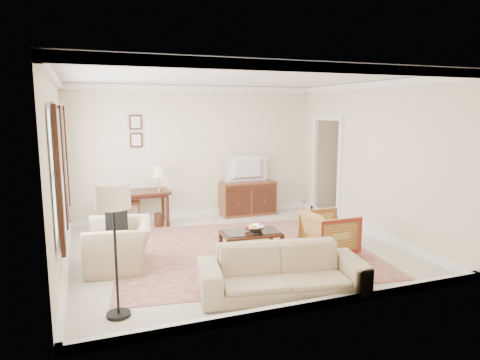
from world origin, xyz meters
TOP-DOWN VIEW (x-y plane):
  - room_shell at (0.00, 0.00)m, footprint 5.51×5.01m
  - annex_bedroom at (4.49, 1.15)m, footprint 3.00×2.70m
  - window_front at (-2.70, -0.70)m, footprint 0.12×1.56m
  - window_rear at (-2.70, 0.90)m, footprint 0.12×1.56m
  - doorway at (2.71, 1.50)m, footprint 0.10×1.12m
  - rug at (0.09, -0.15)m, footprint 4.57×4.06m
  - writing_desk at (-1.41, 2.06)m, footprint 1.34×0.67m
  - desk_chair at (-1.53, 2.41)m, footprint 0.51×0.51m
  - desk_lamp at (-0.92, 2.06)m, footprint 0.32×0.32m
  - framed_prints at (-1.31, 2.47)m, footprint 0.25×0.04m
  - sideboard at (1.10, 2.23)m, footprint 1.25×0.48m
  - tv at (1.10, 2.21)m, footprint 0.96×0.55m
  - coffee_table at (0.14, -0.38)m, footprint 0.99×0.62m
  - fruit_bowl at (0.22, -0.36)m, footprint 0.42×0.42m
  - book_a at (-0.07, -0.27)m, footprint 0.26×0.17m
  - book_b at (0.32, -0.47)m, footprint 0.28×0.03m
  - striped_armchair at (1.38, -0.77)m, footprint 0.72×0.77m
  - club_armchair at (-1.94, -0.21)m, footprint 0.85×1.17m
  - backpack at (-1.96, -0.11)m, footprint 0.28×0.36m
  - sofa at (-0.05, -1.93)m, footprint 2.21×1.00m
  - floor_lamp at (-2.10, -1.82)m, footprint 0.39×0.39m

SIDE VIEW (x-z plane):
  - rug at x=0.09m, z-range 0.00..0.01m
  - book_b at x=0.32m, z-range -0.03..0.35m
  - book_a at x=-0.07m, z-range -0.03..0.35m
  - coffee_table at x=0.14m, z-range 0.10..0.51m
  - annex_bedroom at x=4.49m, z-range -1.11..1.79m
  - sideboard at x=1.10m, z-range 0.00..0.77m
  - striped_armchair at x=1.38m, z-range 0.00..0.79m
  - sofa at x=-0.05m, z-range 0.00..0.83m
  - fruit_bowl at x=0.22m, z-range 0.41..0.51m
  - club_armchair at x=-1.94m, z-range 0.00..0.95m
  - desk_chair at x=-1.53m, z-range 0.00..1.05m
  - writing_desk at x=-1.41m, z-range 0.26..0.99m
  - backpack at x=-1.96m, z-range 0.52..0.92m
  - desk_lamp at x=-0.92m, z-range 0.73..1.23m
  - doorway at x=2.71m, z-range -0.05..2.20m
  - tv at x=1.10m, z-range 1.19..1.31m
  - floor_lamp at x=-2.10m, z-range 0.53..2.09m
  - window_front at x=-2.70m, z-range 0.65..2.45m
  - window_rear at x=-2.70m, z-range 0.65..2.45m
  - framed_prints at x=-1.31m, z-range 1.60..2.28m
  - room_shell at x=0.00m, z-range 1.02..3.93m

